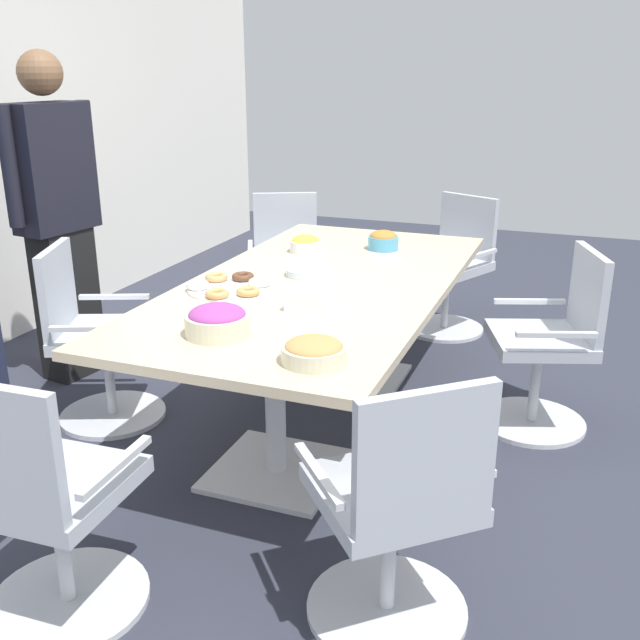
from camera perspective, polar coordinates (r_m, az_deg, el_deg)
ground_plane at (r=3.80m, az=0.00°, el=-7.91°), size 10.00×10.00×0.01m
conference_table at (r=3.56m, az=0.00°, el=1.14°), size 2.40×1.20×0.75m
office_chair_0 at (r=2.36m, az=6.12°, el=-15.13°), size 0.76×0.76×0.91m
office_chair_1 at (r=3.77m, az=17.57°, el=-2.27°), size 0.69×0.69×0.91m
office_chair_2 at (r=5.03m, az=10.29°, el=3.73°), size 0.72×0.72×0.91m
office_chair_3 at (r=5.01m, az=-2.63°, el=3.96°), size 0.72×0.72×0.91m
office_chair_4 at (r=3.84m, az=-17.23°, el=-1.84°), size 0.70×0.70×0.91m
office_chair_5 at (r=2.54m, az=-20.80°, el=-13.75°), size 0.56×0.56×0.91m
person_standing_1 at (r=4.32m, az=-19.92°, el=7.79°), size 0.62×0.28×1.82m
snack_bowl_chips_yellow at (r=4.07m, az=-1.15°, el=6.00°), size 0.17×0.17×0.10m
snack_bowl_candy_mix at (r=2.83m, az=-8.06°, el=-0.05°), size 0.25×0.25×0.12m
snack_bowl_pretzels at (r=4.14m, az=4.99°, el=6.26°), size 0.17×0.17×0.11m
snack_bowl_cookies at (r=2.55m, az=-0.48°, el=-2.43°), size 0.23×0.23×0.09m
donut_platter at (r=3.40m, az=-7.08°, el=2.63°), size 0.40×0.39×0.04m
plate_stack at (r=3.61m, az=-0.92°, el=3.80°), size 0.23×0.23×0.04m
napkin_pile at (r=3.12m, az=-0.64°, el=1.62°), size 0.18×0.18×0.08m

